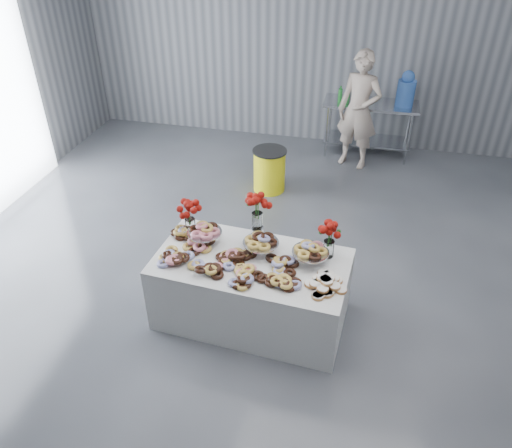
{
  "coord_description": "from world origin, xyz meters",
  "views": [
    {
      "loc": [
        0.91,
        -3.81,
        3.8
      ],
      "look_at": [
        -0.07,
        0.31,
        0.91
      ],
      "focal_mm": 35.0,
      "sensor_mm": 36.0,
      "label": 1
    }
  ],
  "objects_px": {
    "display_table": "(252,289)",
    "person": "(359,111)",
    "water_jug": "(406,90)",
    "prep_table": "(369,119)",
    "trash_barrel": "(269,170)"
  },
  "relations": [
    {
      "from": "prep_table",
      "to": "person",
      "type": "relative_size",
      "value": 0.82
    },
    {
      "from": "display_table",
      "to": "water_jug",
      "type": "relative_size",
      "value": 3.43
    },
    {
      "from": "trash_barrel",
      "to": "display_table",
      "type": "bearing_deg",
      "value": -81.85
    },
    {
      "from": "display_table",
      "to": "person",
      "type": "relative_size",
      "value": 1.04
    },
    {
      "from": "prep_table",
      "to": "person",
      "type": "height_order",
      "value": "person"
    },
    {
      "from": "display_table",
      "to": "water_jug",
      "type": "distance_m",
      "value": 4.51
    },
    {
      "from": "display_table",
      "to": "water_jug",
      "type": "xyz_separation_m",
      "value": [
        1.45,
        4.2,
        0.77
      ]
    },
    {
      "from": "trash_barrel",
      "to": "water_jug",
      "type": "bearing_deg",
      "value": 40.15
    },
    {
      "from": "person",
      "to": "display_table",
      "type": "bearing_deg",
      "value": -83.3
    },
    {
      "from": "trash_barrel",
      "to": "prep_table",
      "type": "bearing_deg",
      "value": 49.23
    },
    {
      "from": "person",
      "to": "trash_barrel",
      "type": "xyz_separation_m",
      "value": [
        -1.16,
        -1.12,
        -0.59
      ]
    },
    {
      "from": "prep_table",
      "to": "water_jug",
      "type": "distance_m",
      "value": 0.73
    },
    {
      "from": "prep_table",
      "to": "person",
      "type": "xyz_separation_m",
      "value": [
        -0.17,
        -0.42,
        0.29
      ]
    },
    {
      "from": "prep_table",
      "to": "display_table",
      "type": "bearing_deg",
      "value": -102.8
    },
    {
      "from": "prep_table",
      "to": "trash_barrel",
      "type": "bearing_deg",
      "value": -130.77
    }
  ]
}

